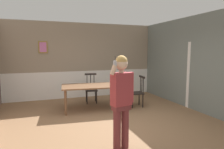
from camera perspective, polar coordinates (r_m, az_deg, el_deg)
ground_plane at (r=5.12m, az=-0.59°, el=-14.10°), size 7.27×7.27×0.00m
room_back_partition at (r=7.99m, az=-8.49°, el=3.56°), size 5.86×0.17×2.89m
room_right_partition at (r=6.40m, az=25.03°, el=2.70°), size 0.13×6.61×2.89m
dining_table at (r=6.26m, az=-4.84°, el=-3.73°), size 2.09×1.19×0.77m
chair_near_window at (r=7.16m, az=-5.93°, el=-4.10°), size 0.47×0.47×1.02m
chair_by_doorway at (r=6.66m, az=7.12°, el=-4.96°), size 0.49×0.49×1.00m
person_figure at (r=3.68m, az=2.73°, el=-6.16°), size 0.51×0.27×1.74m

